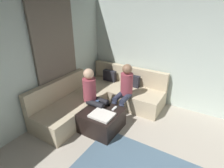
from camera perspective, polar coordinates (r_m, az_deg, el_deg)
The scene contains 9 objects.
wall_back at distance 4.42m, azimuth 28.24°, elevation 7.42°, with size 6.00×0.12×2.70m, color silver.
curtain_panel at distance 4.17m, azimuth -16.93°, elevation 6.99°, with size 0.06×1.10×2.50m, color #726659.
sectional_couch at distance 4.48m, azimuth -3.30°, elevation -4.20°, with size 2.10×2.55×0.87m.
ottoman at distance 3.81m, azimuth -3.35°, elevation -11.27°, with size 0.76×0.76×0.42m, color black.
folded_blanket at distance 3.55m, azimuth -3.19°, elevation -9.76°, with size 0.44×0.36×0.04m, color white.
coffee_mug at distance 3.90m, azimuth -4.64°, elevation -5.87°, with size 0.08×0.08×0.10m, color #334C72.
game_remote at distance 3.76m, azimuth 0.76°, elevation -7.70°, with size 0.05×0.15×0.02m, color white.
person_on_couch_back at distance 4.08m, azimuth 3.99°, elevation -1.37°, with size 0.30×0.60×1.20m.
person_on_couch_side at distance 3.86m, azimuth -5.92°, elevation -3.05°, with size 0.60×0.30×1.20m.
Camera 1 is at (0.16, -1.33, 2.46)m, focal length 28.99 mm.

